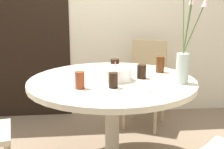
# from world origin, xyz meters

# --- Properties ---
(wall_back) EXTENTS (8.00, 0.05, 2.60)m
(wall_back) POSITION_xyz_m (0.00, 1.33, 1.30)
(wall_back) COLOR beige
(wall_back) RESTS_ON ground_plane
(doorway_panel) EXTENTS (0.90, 0.01, 2.05)m
(doorway_panel) POSITION_xyz_m (-0.80, 1.30, 1.02)
(doorway_panel) COLOR black
(doorway_panel) RESTS_ON ground_plane
(dining_table) EXTENTS (1.28, 1.28, 0.76)m
(dining_table) POSITION_xyz_m (0.00, 0.00, 0.63)
(dining_table) COLOR beige
(dining_table) RESTS_ON ground_plane
(chair_near_front) EXTENTS (0.54, 0.54, 0.92)m
(chair_near_front) POSITION_xyz_m (0.47, 0.93, 0.52)
(chair_near_front) COLOR beige
(chair_near_front) RESTS_ON ground_plane
(birthday_cake) EXTENTS (0.24, 0.24, 0.14)m
(birthday_cake) POSITION_xyz_m (0.02, -0.01, 0.81)
(birthday_cake) COLOR white
(birthday_cake) RESTS_ON dining_table
(flower_vase) EXTENTS (0.18, 0.23, 0.69)m
(flower_vase) POSITION_xyz_m (0.51, -0.16, 1.00)
(flower_vase) COLOR #B2C6C1
(flower_vase) RESTS_ON dining_table
(side_plate) EXTENTS (0.20, 0.20, 0.01)m
(side_plate) POSITION_xyz_m (0.18, -0.26, 0.76)
(side_plate) COLOR white
(side_plate) RESTS_ON dining_table
(drink_glass_0) EXTENTS (0.06, 0.06, 0.11)m
(drink_glass_0) POSITION_xyz_m (-0.01, -0.22, 0.81)
(drink_glass_0) COLOR black
(drink_glass_0) RESTS_ON dining_table
(drink_glass_1) EXTENTS (0.07, 0.07, 0.13)m
(drink_glass_1) POSITION_xyz_m (0.42, 0.20, 0.83)
(drink_glass_1) COLOR #51280F
(drink_glass_1) RESTS_ON dining_table
(drink_glass_2) EXTENTS (0.07, 0.07, 0.12)m
(drink_glass_2) POSITION_xyz_m (-0.24, -0.22, 0.82)
(drink_glass_2) COLOR maroon
(drink_glass_2) RESTS_ON dining_table
(drink_glass_3) EXTENTS (0.07, 0.07, 0.11)m
(drink_glass_3) POSITION_xyz_m (0.23, 0.01, 0.81)
(drink_glass_3) COLOR black
(drink_glass_3) RESTS_ON dining_table
(drink_glass_4) EXTENTS (0.07, 0.07, 0.13)m
(drink_glass_4) POSITION_xyz_m (0.04, 0.17, 0.82)
(drink_glass_4) COLOR black
(drink_glass_4) RESTS_ON dining_table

